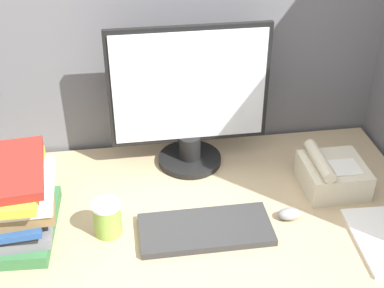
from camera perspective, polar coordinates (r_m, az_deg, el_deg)
cubicle_panel_rear at (r=1.82m, az=-2.55°, el=3.22°), size 1.78×0.04×1.64m
monitor at (r=1.63m, az=-0.27°, el=4.46°), size 0.49×0.20×0.46m
keyboard at (r=1.47m, az=1.45°, el=-9.10°), size 0.36×0.16×0.02m
mouse at (r=1.54m, az=10.35°, el=-7.35°), size 0.07×0.04×0.03m
coffee_cup at (r=1.46m, az=-9.02°, el=-7.82°), size 0.08×0.08×0.10m
book_stack at (r=1.49m, az=-19.05°, el=-5.94°), size 0.26×0.31×0.22m
desk_telephone at (r=1.66m, az=14.71°, el=-3.14°), size 0.18×0.18×0.12m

